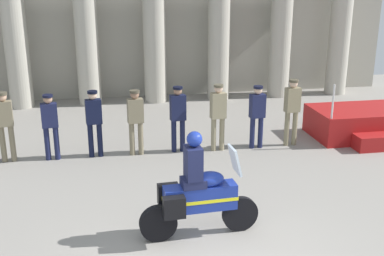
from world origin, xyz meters
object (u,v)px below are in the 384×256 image
object	(u,v)px
officer_in_row_1	(50,122)
officer_in_row_7	(292,107)
motorcycle_with_rider	(196,194)
officer_in_row_0	(5,121)
officer_in_row_2	(94,118)
officer_in_row_6	(257,112)
reviewing_stand	(365,123)
officer_in_row_5	(218,112)
officer_in_row_4	(178,114)
officer_in_row_3	(136,117)

from	to	relation	value
officer_in_row_1	officer_in_row_7	bearing A→B (deg)	172.76
officer_in_row_7	motorcycle_with_rider	size ratio (longest dim) A/B	0.85
officer_in_row_1	officer_in_row_7	world-z (taller)	officer_in_row_7
officer_in_row_7	motorcycle_with_rider	xyz separation A→B (m)	(-3.32, -4.15, -0.25)
officer_in_row_0	officer_in_row_2	world-z (taller)	officer_in_row_0
officer_in_row_0	officer_in_row_6	distance (m)	6.18
reviewing_stand	officer_in_row_0	size ratio (longest dim) A/B	1.68
officer_in_row_5	motorcycle_with_rider	xyz separation A→B (m)	(-1.34, -4.10, -0.23)
officer_in_row_4	officer_in_row_7	distance (m)	2.99
reviewing_stand	officer_in_row_0	xyz separation A→B (m)	(-9.43, -0.21, 0.63)
officer_in_row_2	motorcycle_with_rider	world-z (taller)	motorcycle_with_rider
officer_in_row_2	officer_in_row_3	world-z (taller)	officer_in_row_2
motorcycle_with_rider	officer_in_row_4	bearing A→B (deg)	82.16
officer_in_row_0	officer_in_row_3	world-z (taller)	officer_in_row_0
officer_in_row_0	officer_in_row_7	distance (m)	7.13
officer_in_row_0	reviewing_stand	bearing A→B (deg)	174.28
officer_in_row_5	officer_in_row_1	bearing A→B (deg)	-8.03
officer_in_row_6	motorcycle_with_rider	bearing A→B (deg)	53.04
officer_in_row_0	officer_in_row_7	world-z (taller)	officer_in_row_7
officer_in_row_2	officer_in_row_5	size ratio (longest dim) A/B	0.97
officer_in_row_3	officer_in_row_4	bearing A→B (deg)	175.51
officer_in_row_3	officer_in_row_7	xyz separation A→B (m)	(4.06, -0.00, 0.07)
reviewing_stand	officer_in_row_2	world-z (taller)	reviewing_stand
reviewing_stand	motorcycle_with_rider	xyz separation A→B (m)	(-5.62, -4.45, 0.41)
reviewing_stand	officer_in_row_6	xyz separation A→B (m)	(-3.25, -0.35, 0.59)
reviewing_stand	officer_in_row_3	world-z (taller)	reviewing_stand
officer_in_row_6	officer_in_row_7	distance (m)	0.96
officer_in_row_6	officer_in_row_3	bearing A→B (deg)	-7.90
officer_in_row_1	officer_in_row_2	distance (m)	1.04
officer_in_row_6	officer_in_row_4	bearing A→B (deg)	-9.67
officer_in_row_6	motorcycle_with_rider	size ratio (longest dim) A/B	0.79
officer_in_row_3	reviewing_stand	bearing A→B (deg)	175.69
officer_in_row_2	officer_in_row_6	size ratio (longest dim) A/B	1.01
officer_in_row_7	officer_in_row_4	bearing A→B (deg)	-7.95
officer_in_row_0	officer_in_row_7	bearing A→B (deg)	172.28
officer_in_row_0	officer_in_row_7	size ratio (longest dim) A/B	0.97
officer_in_row_4	officer_in_row_7	world-z (taller)	officer_in_row_7
officer_in_row_1	officer_in_row_4	size ratio (longest dim) A/B	0.96
officer_in_row_0	motorcycle_with_rider	xyz separation A→B (m)	(3.81, -4.24, -0.22)
officer_in_row_3	officer_in_row_0	bearing A→B (deg)	-8.62
officer_in_row_1	officer_in_row_7	size ratio (longest dim) A/B	0.92
officer_in_row_4	motorcycle_with_rider	bearing A→B (deg)	78.54
motorcycle_with_rider	officer_in_row_3	bearing A→B (deg)	96.67
officer_in_row_3	officer_in_row_7	distance (m)	4.06
officer_in_row_5	officer_in_row_6	distance (m)	1.03
officer_in_row_1	officer_in_row_6	bearing A→B (deg)	172.21
officer_in_row_6	motorcycle_with_rider	xyz separation A→B (m)	(-2.37, -4.10, -0.18)
officer_in_row_0	motorcycle_with_rider	bearing A→B (deg)	124.95
officer_in_row_5	reviewing_stand	bearing A→B (deg)	177.67
reviewing_stand	motorcycle_with_rider	bearing A→B (deg)	-141.62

